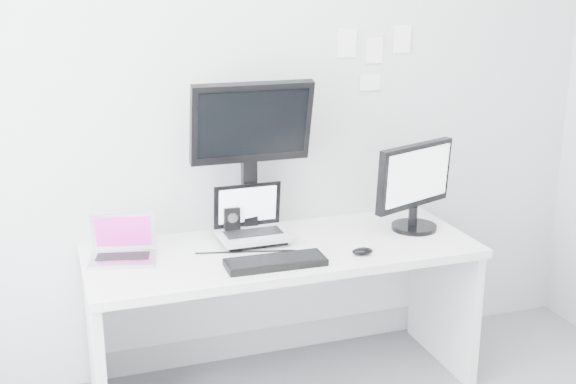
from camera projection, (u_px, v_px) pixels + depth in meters
name	position (u px, v px, depth m)	size (l,w,h in m)	color
back_wall	(259.00, 102.00, 3.56)	(3.60, 3.60, 0.00)	#B6B8BA
desk	(283.00, 319.00, 3.52)	(1.80, 0.70, 0.73)	white
macbook	(121.00, 239.00, 3.22)	(0.28, 0.21, 0.21)	#AFAFB4
speaker	(231.00, 222.00, 3.53)	(0.08, 0.08, 0.15)	black
dell_laptop	(254.00, 215.00, 3.43)	(0.33, 0.25, 0.27)	silver
rear_monitor	(251.00, 158.00, 3.45)	(0.57, 0.20, 0.77)	black
samsung_monitor	(416.00, 186.00, 3.59)	(0.49, 0.22, 0.45)	black
keyboard	(276.00, 262.00, 3.20)	(0.44, 0.16, 0.03)	black
mouse	(362.00, 251.00, 3.32)	(0.10, 0.06, 0.03)	black
wall_note_0	(347.00, 43.00, 3.61)	(0.10, 0.00, 0.14)	white
wall_note_1	(375.00, 50.00, 3.67)	(0.09, 0.00, 0.13)	white
wall_note_2	(402.00, 39.00, 3.70)	(0.10, 0.00, 0.14)	white
wall_note_3	(370.00, 83.00, 3.71)	(0.11, 0.00, 0.08)	white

